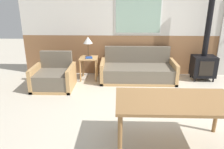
{
  "coord_description": "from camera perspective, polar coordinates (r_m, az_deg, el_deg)",
  "views": [
    {
      "loc": [
        -1.0,
        -3.27,
        2.04
      ],
      "look_at": [
        -1.13,
        1.05,
        0.51
      ],
      "focal_mm": 35.0,
      "sensor_mm": 36.0,
      "label": 1
    }
  ],
  "objects": [
    {
      "name": "book_stack",
      "position": [
        5.58,
        -6.05,
        4.4
      ],
      "size": [
        0.19,
        0.16,
        0.03
      ],
      "color": "#234799",
      "rests_on": "side_table"
    },
    {
      "name": "ground_plane",
      "position": [
        3.98,
        16.34,
        -12.27
      ],
      "size": [
        16.0,
        16.0,
        0.0
      ],
      "primitive_type": "plane",
      "color": "beige"
    },
    {
      "name": "dining_table",
      "position": [
        3.15,
        16.17,
        -7.63
      ],
      "size": [
        1.63,
        0.82,
        0.73
      ],
      "color": "olive",
      "rests_on": "ground_plane"
    },
    {
      "name": "wall_back",
      "position": [
        6.02,
        11.32,
        12.65
      ],
      "size": [
        7.2,
        0.09,
        2.7
      ],
      "color": "#8E603D",
      "rests_on": "ground_plane"
    },
    {
      "name": "wood_stove",
      "position": [
        6.06,
        23.04,
        4.45
      ],
      "size": [
        0.58,
        0.44,
        2.59
      ],
      "color": "black",
      "rests_on": "ground_plane"
    },
    {
      "name": "couch",
      "position": [
        5.68,
        6.73,
        0.82
      ],
      "size": [
        1.89,
        0.86,
        0.82
      ],
      "color": "tan",
      "rests_on": "ground_plane"
    },
    {
      "name": "table_lamp",
      "position": [
        5.64,
        -6.31,
        8.68
      ],
      "size": [
        0.24,
        0.24,
        0.52
      ],
      "color": "#4C3823",
      "rests_on": "side_table"
    },
    {
      "name": "armchair",
      "position": [
        5.34,
        -14.94,
        -0.86
      ],
      "size": [
        0.93,
        0.82,
        0.82
      ],
      "rotation": [
        0.0,
        0.0,
        0.28
      ],
      "color": "tan",
      "rests_on": "ground_plane"
    },
    {
      "name": "side_table",
      "position": [
        5.69,
        -6.08,
        3.25
      ],
      "size": [
        0.45,
        0.45,
        0.59
      ],
      "color": "tan",
      "rests_on": "ground_plane"
    }
  ]
}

